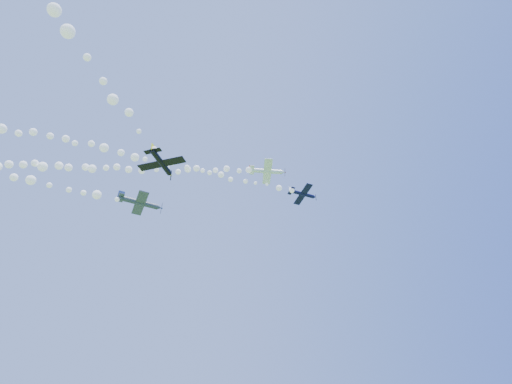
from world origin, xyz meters
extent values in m
cylinder|color=white|center=(4.90, -4.85, 54.58)|extent=(6.28, 1.84, 1.15)
cone|color=white|center=(8.19, -5.43, 54.43)|extent=(0.88, 0.93, 0.86)
cone|color=#9F1D12|center=(8.65, -5.51, 54.40)|extent=(0.36, 0.34, 0.30)
cube|color=black|center=(8.53, -5.49, 54.41)|extent=(0.17, 0.17, 1.96)
cube|color=white|center=(5.14, -4.90, 54.44)|extent=(2.85, 7.78, 0.34)
cube|color=white|center=(2.16, -4.37, 54.76)|extent=(1.33, 2.79, 0.17)
cube|color=#9F1D12|center=(2.10, -4.35, 55.33)|extent=(1.04, 0.27, 1.28)
sphere|color=black|center=(5.78, -5.00, 54.93)|extent=(0.89, 0.87, 0.79)
cylinder|color=black|center=(13.28, -1.16, 53.04)|extent=(5.32, 2.03, 0.97)
cone|color=black|center=(16.10, -0.77, 52.91)|extent=(0.80, 0.84, 0.73)
cone|color=silver|center=(16.50, -0.71, 52.90)|extent=(0.33, 0.31, 0.26)
cube|color=black|center=(16.39, -0.73, 52.90)|extent=(0.11, 0.32, 1.67)
cube|color=black|center=(13.49, -1.15, 52.92)|extent=(2.24, 6.60, 0.90)
cube|color=black|center=(10.93, -1.49, 53.18)|extent=(1.07, 2.36, 0.36)
cube|color=silver|center=(10.87, -1.44, 53.67)|extent=(0.87, 0.32, 1.09)
sphere|color=black|center=(14.02, -1.02, 53.34)|extent=(0.73, 0.78, 0.73)
cylinder|color=#383F52|center=(-17.22, -9.72, 40.51)|extent=(6.25, 1.58, 1.09)
cone|color=#383F52|center=(-13.94, -9.12, 40.39)|extent=(0.84, 0.91, 0.85)
cone|color=navy|center=(-13.48, -9.04, 40.37)|extent=(0.35, 0.32, 0.30)
cube|color=black|center=(-13.60, -9.06, 40.37)|extent=(0.17, 0.26, 1.96)
cube|color=#383F52|center=(-16.97, -9.67, 40.38)|extent=(2.87, 7.75, 0.70)
cube|color=#383F52|center=(-19.94, -10.23, 40.66)|extent=(1.34, 2.78, 0.29)
cube|color=navy|center=(-19.99, -10.28, 41.23)|extent=(1.03, 0.34, 1.27)
sphere|color=black|center=(-16.34, -9.59, 40.87)|extent=(0.89, 0.90, 0.81)
cylinder|color=black|center=(-14.12, -21.05, 40.03)|extent=(3.14, 5.23, 1.02)
cone|color=black|center=(-12.75, -18.45, 40.17)|extent=(0.95, 0.92, 0.76)
cone|color=yellow|center=(-12.55, -18.09, 40.19)|extent=(0.35, 0.37, 0.27)
cube|color=black|center=(-12.61, -18.19, 40.18)|extent=(0.20, 0.15, 1.73)
cube|color=black|center=(-14.01, -20.85, 39.93)|extent=(6.57, 4.35, 0.34)
cube|color=black|center=(-15.27, -23.22, 39.95)|extent=(2.45, 1.79, 0.16)
cube|color=yellow|center=(-15.32, -23.30, 40.45)|extent=(0.52, 0.83, 1.13)
sphere|color=black|center=(-13.78, -20.38, 40.41)|extent=(0.91, 0.90, 0.70)
camera|label=1|loc=(-11.08, -67.80, 2.00)|focal=30.00mm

